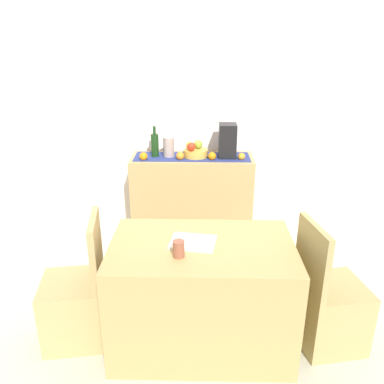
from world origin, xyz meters
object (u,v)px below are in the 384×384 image
object	(u,v)px
coffee_maker	(227,141)
chair_by_corner	(329,309)
open_book	(193,242)
chair_near_window	(76,305)
ceramic_vase	(169,147)
sideboard_console	(192,201)
dining_table	(202,294)
wine_bottle	(155,145)
coffee_cup	(179,249)
fruit_bowl	(196,153)

from	to	relation	value
coffee_maker	chair_by_corner	distance (m)	1.73
coffee_maker	open_book	distance (m)	1.46
coffee_maker	chair_near_window	xyz separation A→B (m)	(-1.08, -1.41, -0.78)
coffee_maker	ceramic_vase	xyz separation A→B (m)	(-0.55, 0.00, -0.06)
sideboard_console	dining_table	xyz separation A→B (m)	(0.10, -1.41, -0.08)
ceramic_vase	open_book	world-z (taller)	ceramic_vase
coffee_maker	wine_bottle	bearing A→B (deg)	180.00
coffee_cup	chair_near_window	bearing A→B (deg)	168.19
fruit_bowl	open_book	world-z (taller)	fruit_bowl
coffee_maker	dining_table	distance (m)	1.59
dining_table	chair_by_corner	world-z (taller)	chair_by_corner
fruit_bowl	coffee_maker	xyz separation A→B (m)	(0.30, 0.00, 0.12)
open_book	chair_by_corner	size ratio (longest dim) A/B	0.31
wine_bottle	open_book	world-z (taller)	wine_bottle
sideboard_console	coffee_cup	world-z (taller)	sideboard_console
ceramic_vase	chair_near_window	size ratio (longest dim) A/B	0.21
fruit_bowl	wine_bottle	world-z (taller)	wine_bottle
fruit_bowl	dining_table	size ratio (longest dim) A/B	0.20
coffee_maker	ceramic_vase	world-z (taller)	coffee_maker
coffee_maker	sideboard_console	bearing A→B (deg)	180.00
chair_near_window	chair_by_corner	size ratio (longest dim) A/B	1.00
sideboard_console	coffee_cup	bearing A→B (deg)	-91.55
wine_bottle	ceramic_vase	world-z (taller)	wine_bottle
open_book	chair_near_window	size ratio (longest dim) A/B	0.31
open_book	coffee_cup	bearing A→B (deg)	-108.22
wine_bottle	chair_by_corner	world-z (taller)	wine_bottle
fruit_bowl	wine_bottle	bearing A→B (deg)	180.00
dining_table	chair_near_window	bearing A→B (deg)	179.83
wine_bottle	coffee_maker	world-z (taller)	coffee_maker
dining_table	chair_by_corner	size ratio (longest dim) A/B	1.30
ceramic_vase	chair_by_corner	distance (m)	1.97
coffee_maker	ceramic_vase	bearing A→B (deg)	180.00
ceramic_vase	fruit_bowl	bearing A→B (deg)	0.00
sideboard_console	wine_bottle	distance (m)	0.66
dining_table	ceramic_vase	bearing A→B (deg)	102.55
wine_bottle	coffee_maker	xyz separation A→B (m)	(0.68, 0.00, 0.04)
chair_near_window	open_book	bearing A→B (deg)	0.80
coffee_cup	chair_near_window	xyz separation A→B (m)	(-0.71, 0.15, -0.53)
coffee_maker	chair_by_corner	world-z (taller)	coffee_maker
dining_table	chair_by_corner	distance (m)	0.85
fruit_bowl	chair_by_corner	size ratio (longest dim) A/B	0.26
ceramic_vase	sideboard_console	bearing A→B (deg)	0.00
sideboard_console	dining_table	world-z (taller)	sideboard_console
ceramic_vase	chair_by_corner	size ratio (longest dim) A/B	0.21
coffee_maker	coffee_cup	xyz separation A→B (m)	(-0.37, -1.56, -0.26)
fruit_bowl	dining_table	distance (m)	1.52
wine_bottle	dining_table	distance (m)	1.61
fruit_bowl	chair_near_window	world-z (taller)	fruit_bowl
fruit_bowl	wine_bottle	distance (m)	0.39
fruit_bowl	open_book	size ratio (longest dim) A/B	0.82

